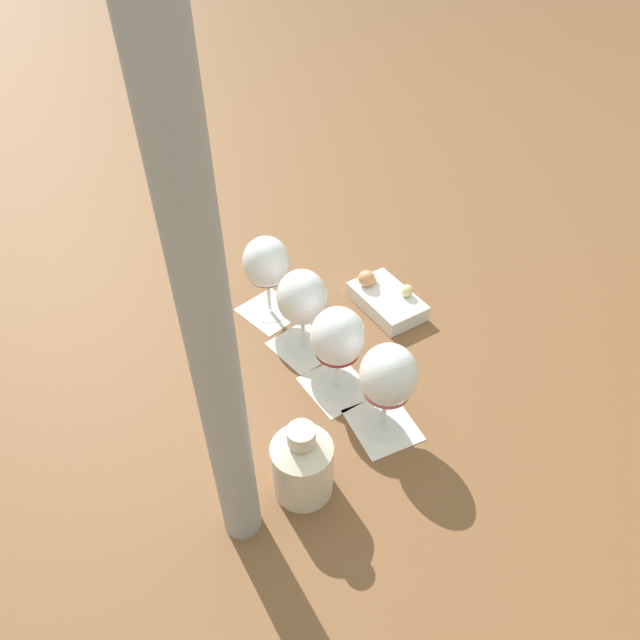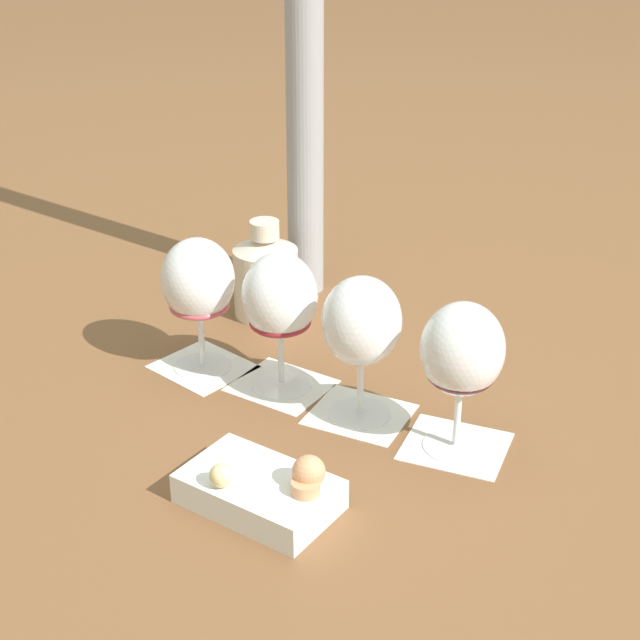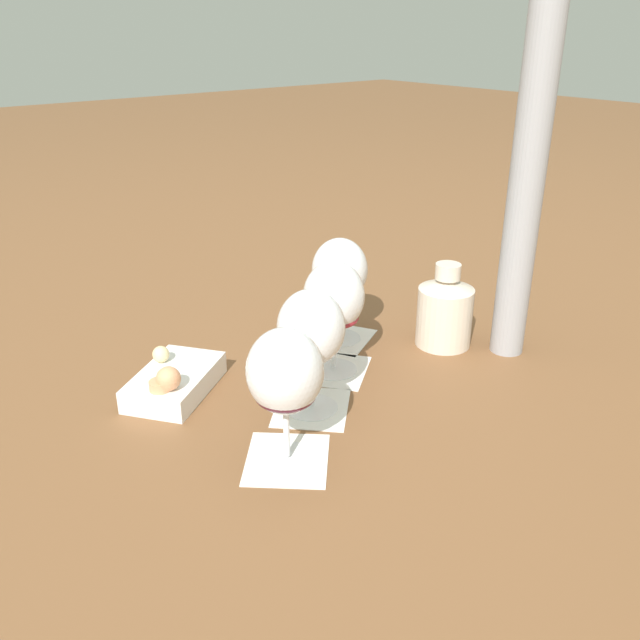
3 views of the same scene
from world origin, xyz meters
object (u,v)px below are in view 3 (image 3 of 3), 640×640
wine_glass_1 (334,301)px  wine_glass_2 (311,333)px  wine_glass_0 (340,274)px  snack_dish (174,381)px  ceramic_vase (445,310)px  wine_glass_3 (285,377)px  umbrella_pole (532,136)px

wine_glass_1 → wine_glass_2: same height
wine_glass_1 → wine_glass_0: bearing=135.0°
wine_glass_2 → snack_dish: 0.23m
ceramic_vase → wine_glass_1: bearing=-102.1°
wine_glass_2 → ceramic_vase: bearing=94.4°
wine_glass_3 → snack_dish: 0.26m
wine_glass_1 → snack_dish: bearing=-112.4°
wine_glass_3 → ceramic_vase: 0.42m
wine_glass_1 → umbrella_pole: size_ratio=0.25×
wine_glass_2 → ceramic_vase: wine_glass_2 is taller
wine_glass_2 → wine_glass_3: (0.08, -0.10, 0.00)m
wine_glass_1 → snack_dish: size_ratio=0.96×
wine_glass_3 → umbrella_pole: bearing=92.1°
ceramic_vase → umbrella_pole: (0.08, 0.07, 0.29)m
wine_glass_0 → wine_glass_1: size_ratio=1.00×
ceramic_vase → umbrella_pole: umbrella_pole is taller
wine_glass_1 → wine_glass_3: (0.15, -0.20, -0.00)m
wine_glass_0 → wine_glass_1: 0.12m
wine_glass_3 → umbrella_pole: size_ratio=0.25×
wine_glass_0 → ceramic_vase: bearing=44.7°
wine_glass_2 → ceramic_vase: 0.31m
wine_glass_0 → wine_glass_2: (0.15, -0.18, -0.00)m
wine_glass_2 → snack_dish: wine_glass_2 is taller
wine_glass_1 → wine_glass_3: size_ratio=1.00×
umbrella_pole → snack_dish: bearing=-114.0°
wine_glass_1 → snack_dish: wine_glass_1 is taller
wine_glass_3 → ceramic_vase: bearing=103.9°
snack_dish → umbrella_pole: size_ratio=0.26×
wine_glass_1 → wine_glass_3: bearing=-53.9°
wine_glass_3 → ceramic_vase: (-0.10, 0.41, -0.06)m
snack_dish → umbrella_pole: (0.22, 0.50, 0.33)m
ceramic_vase → umbrella_pole: 0.31m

